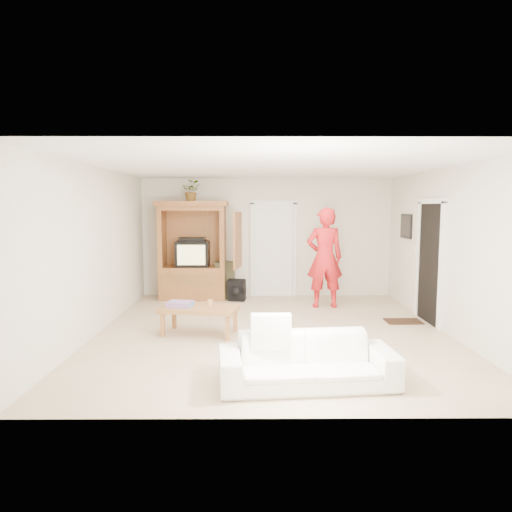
# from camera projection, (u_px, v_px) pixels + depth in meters

# --- Properties ---
(floor) EXTENTS (6.00, 6.00, 0.00)m
(floor) POSITION_uv_depth(u_px,v_px,m) (272.00, 332.00, 7.27)
(floor) COLOR tan
(floor) RESTS_ON ground
(ceiling) EXTENTS (6.00, 6.00, 0.00)m
(ceiling) POSITION_uv_depth(u_px,v_px,m) (273.00, 166.00, 6.99)
(ceiling) COLOR white
(ceiling) RESTS_ON floor
(wall_back) EXTENTS (5.50, 0.00, 5.50)m
(wall_back) POSITION_uv_depth(u_px,v_px,m) (267.00, 238.00, 10.11)
(wall_back) COLOR silver
(wall_back) RESTS_ON floor
(wall_front) EXTENTS (5.50, 0.00, 5.50)m
(wall_front) POSITION_uv_depth(u_px,v_px,m) (286.00, 282.00, 4.15)
(wall_front) COLOR silver
(wall_front) RESTS_ON floor
(wall_left) EXTENTS (0.00, 6.00, 6.00)m
(wall_left) POSITION_uv_depth(u_px,v_px,m) (96.00, 251.00, 7.12)
(wall_left) COLOR silver
(wall_left) RESTS_ON floor
(wall_right) EXTENTS (0.00, 6.00, 6.00)m
(wall_right) POSITION_uv_depth(u_px,v_px,m) (447.00, 251.00, 7.15)
(wall_right) COLOR silver
(wall_right) RESTS_ON floor
(armoire) EXTENTS (1.82, 1.14, 2.10)m
(armoire) POSITION_uv_depth(u_px,v_px,m) (194.00, 257.00, 9.81)
(armoire) COLOR #995E2F
(armoire) RESTS_ON floor
(door_back) EXTENTS (0.85, 0.05, 2.04)m
(door_back) POSITION_uv_depth(u_px,v_px,m) (273.00, 250.00, 10.12)
(door_back) COLOR white
(door_back) RESTS_ON floor
(doorway_right) EXTENTS (0.05, 0.90, 2.04)m
(doorway_right) POSITION_uv_depth(u_px,v_px,m) (430.00, 263.00, 7.78)
(doorway_right) COLOR black
(doorway_right) RESTS_ON floor
(framed_picture) EXTENTS (0.03, 0.60, 0.48)m
(framed_picture) POSITION_uv_depth(u_px,v_px,m) (406.00, 226.00, 9.01)
(framed_picture) COLOR black
(framed_picture) RESTS_ON wall_right
(doormat) EXTENTS (0.60, 0.40, 0.02)m
(doormat) POSITION_uv_depth(u_px,v_px,m) (403.00, 321.00, 7.88)
(doormat) COLOR #382316
(doormat) RESTS_ON floor
(plant) EXTENTS (0.40, 0.34, 0.43)m
(plant) POSITION_uv_depth(u_px,v_px,m) (192.00, 191.00, 9.63)
(plant) COLOR #4C7238
(plant) RESTS_ON armoire
(man) EXTENTS (0.74, 0.51, 1.97)m
(man) POSITION_uv_depth(u_px,v_px,m) (325.00, 258.00, 8.95)
(man) COLOR red
(man) RESTS_ON floor
(sofa) EXTENTS (2.00, 0.93, 0.57)m
(sofa) POSITION_uv_depth(u_px,v_px,m) (307.00, 361.00, 5.06)
(sofa) COLOR white
(sofa) RESTS_ON floor
(coffee_table) EXTENTS (1.28, 0.86, 0.44)m
(coffee_table) POSITION_uv_depth(u_px,v_px,m) (199.00, 310.00, 7.09)
(coffee_table) COLOR olive
(coffee_table) RESTS_ON floor
(towel) EXTENTS (0.42, 0.34, 0.08)m
(towel) POSITION_uv_depth(u_px,v_px,m) (180.00, 304.00, 7.08)
(towel) COLOR #CC4476
(towel) RESTS_ON coffee_table
(candle) EXTENTS (0.08, 0.08, 0.10)m
(candle) POSITION_uv_depth(u_px,v_px,m) (210.00, 303.00, 7.14)
(candle) COLOR tan
(candle) RESTS_ON coffee_table
(backpack_black) EXTENTS (0.39, 0.28, 0.44)m
(backpack_black) POSITION_uv_depth(u_px,v_px,m) (237.00, 291.00, 9.61)
(backpack_black) COLOR black
(backpack_black) RESTS_ON floor
(backpack_olive) EXTENTS (0.42, 0.31, 0.80)m
(backpack_olive) POSITION_uv_depth(u_px,v_px,m) (225.00, 280.00, 9.87)
(backpack_olive) COLOR #47442B
(backpack_olive) RESTS_ON floor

